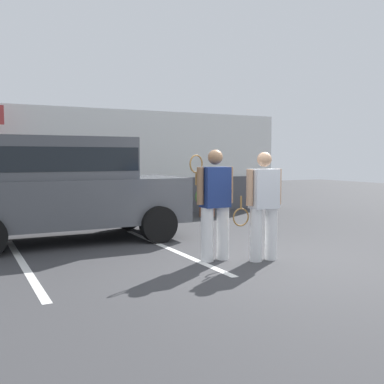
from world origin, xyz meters
TOP-DOWN VIEW (x-y plane):
  - ground_plane at (0.00, 0.00)m, footprint 40.00×40.00m
  - parking_stripe_0 at (-3.40, 1.50)m, footprint 0.12×4.40m
  - parking_stripe_1 at (-0.87, 1.50)m, footprint 0.12×4.40m
  - house_frontage at (-0.01, 6.51)m, footprint 10.17×0.40m
  - parked_suv at (-2.45, 3.14)m, footprint 4.62×2.19m
  - tennis_player_man at (-0.61, 0.33)m, footprint 0.80×0.29m
  - tennis_player_woman at (0.09, -0.03)m, footprint 0.90×0.29m
  - potted_plant_by_porch at (1.95, 5.17)m, footprint 0.67×0.67m

SIDE VIEW (x-z plane):
  - ground_plane at x=0.00m, z-range 0.00..0.00m
  - parking_stripe_0 at x=-3.40m, z-range 0.00..0.01m
  - parking_stripe_1 at x=-0.87m, z-range 0.00..0.01m
  - potted_plant_by_porch at x=1.95m, z-range 0.05..0.93m
  - tennis_player_woman at x=0.09m, z-range 0.03..1.78m
  - tennis_player_man at x=-0.61m, z-range 0.04..1.83m
  - parked_suv at x=-2.45m, z-range 0.12..2.17m
  - house_frontage at x=-0.01m, z-range -0.09..2.92m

